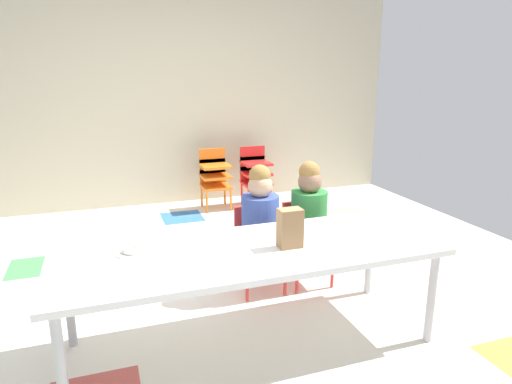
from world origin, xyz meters
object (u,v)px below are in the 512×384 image
object	(u,v)px
seated_child_middle_seat	(308,212)
paper_plate_near_edge	(132,253)
kid_chair_red_stack	(255,171)
donut_powdered_on_plate	(132,249)
paper_bag_brown	(290,228)
kid_chair_orange_stack	(215,174)
craft_table	(251,256)
seated_child_near_camera	(260,217)

from	to	relation	value
seated_child_middle_seat	paper_plate_near_edge	world-z (taller)	seated_child_middle_seat
kid_chair_red_stack	donut_powdered_on_plate	world-z (taller)	kid_chair_red_stack
kid_chair_red_stack	paper_plate_near_edge	xyz separation A→B (m)	(-1.59, -2.58, 0.20)
seated_child_middle_seat	paper_bag_brown	size ratio (longest dim) A/B	4.17
kid_chair_orange_stack	kid_chair_red_stack	xyz separation A→B (m)	(0.49, 0.00, 0.00)
seated_child_middle_seat	donut_powdered_on_plate	size ratio (longest dim) A/B	8.14
kid_chair_red_stack	donut_powdered_on_plate	xyz separation A→B (m)	(-1.59, -2.58, 0.22)
seated_child_middle_seat	kid_chair_orange_stack	xyz separation A→B (m)	(-0.17, 2.12, -0.16)
craft_table	seated_child_near_camera	world-z (taller)	seated_child_near_camera
seated_child_middle_seat	kid_chair_orange_stack	distance (m)	2.13
seated_child_middle_seat	paper_bag_brown	xyz separation A→B (m)	(-0.43, -0.65, 0.14)
kid_chair_orange_stack	donut_powdered_on_plate	bearing A→B (deg)	-113.01
seated_child_near_camera	paper_bag_brown	distance (m)	0.67
kid_chair_orange_stack	kid_chair_red_stack	distance (m)	0.49
kid_chair_red_stack	paper_plate_near_edge	bearing A→B (deg)	-121.61
paper_bag_brown	donut_powdered_on_plate	bearing A→B (deg)	167.06
seated_child_near_camera	kid_chair_orange_stack	world-z (taller)	seated_child_near_camera
craft_table	kid_chair_orange_stack	size ratio (longest dim) A/B	3.13
seated_child_near_camera	paper_plate_near_edge	world-z (taller)	seated_child_near_camera
seated_child_middle_seat	paper_bag_brown	distance (m)	0.79
kid_chair_red_stack	donut_powdered_on_plate	bearing A→B (deg)	-121.61
seated_child_middle_seat	donut_powdered_on_plate	distance (m)	1.34
craft_table	kid_chair_red_stack	world-z (taller)	kid_chair_red_stack
kid_chair_orange_stack	seated_child_near_camera	bearing A→B (deg)	-95.51
seated_child_near_camera	donut_powdered_on_plate	xyz separation A→B (m)	(-0.89, -0.46, 0.06)
craft_table	seated_child_near_camera	size ratio (longest dim) A/B	2.32
kid_chair_red_stack	paper_plate_near_edge	size ratio (longest dim) A/B	3.78
kid_chair_orange_stack	donut_powdered_on_plate	world-z (taller)	kid_chair_orange_stack
donut_powdered_on_plate	craft_table	bearing A→B (deg)	-13.21
seated_child_near_camera	donut_powdered_on_plate	distance (m)	1.00
seated_child_middle_seat	kid_chair_red_stack	distance (m)	2.15
kid_chair_orange_stack	paper_bag_brown	bearing A→B (deg)	-95.37
paper_bag_brown	paper_plate_near_edge	size ratio (longest dim) A/B	1.22
craft_table	kid_chair_orange_stack	xyz separation A→B (m)	(0.47, 2.73, -0.15)
seated_child_middle_seat	paper_bag_brown	bearing A→B (deg)	-123.30
donut_powdered_on_plate	kid_chair_red_stack	bearing A→B (deg)	58.39
seated_child_near_camera	paper_bag_brown	size ratio (longest dim) A/B	4.17
seated_child_near_camera	kid_chair_red_stack	size ratio (longest dim) A/B	1.35
kid_chair_orange_stack	donut_powdered_on_plate	distance (m)	2.81
craft_table	kid_chair_red_stack	xyz separation A→B (m)	(0.96, 2.73, -0.15)
kid_chair_red_stack	paper_bag_brown	xyz separation A→B (m)	(-0.75, -2.77, 0.30)
craft_table	kid_chair_red_stack	distance (m)	2.89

